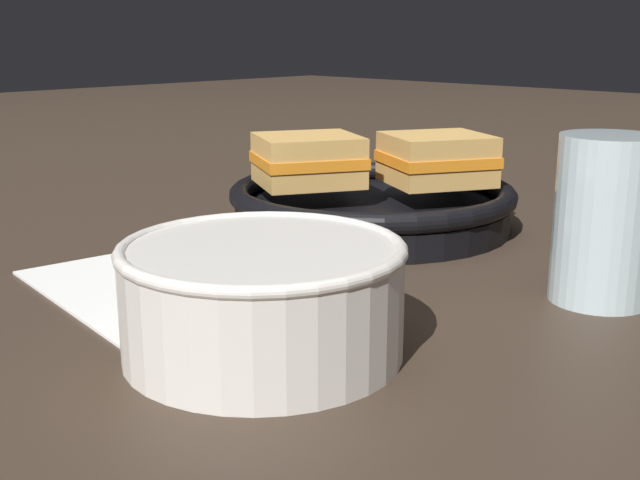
% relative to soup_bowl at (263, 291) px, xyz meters
% --- Properties ---
extents(ground_plane, '(4.00, 4.00, 0.00)m').
position_rel_soup_bowl_xyz_m(ground_plane, '(-0.05, 0.08, -0.04)').
color(ground_plane, '#382B21').
extents(napkin, '(0.23, 0.20, 0.00)m').
position_rel_soup_bowl_xyz_m(napkin, '(-0.14, 0.04, -0.04)').
color(napkin, white).
rests_on(napkin, ground_plane).
extents(soup_bowl, '(0.16, 0.16, 0.07)m').
position_rel_soup_bowl_xyz_m(soup_bowl, '(0.00, 0.00, 0.00)').
color(soup_bowl, silver).
rests_on(soup_bowl, ground_plane).
extents(spoon, '(0.16, 0.07, 0.01)m').
position_rel_soup_bowl_xyz_m(spoon, '(-0.10, 0.04, -0.03)').
color(spoon, '#9E9EA3').
rests_on(spoon, napkin).
extents(skillet, '(0.27, 0.36, 0.04)m').
position_rel_soup_bowl_xyz_m(skillet, '(-0.16, 0.28, -0.02)').
color(skillet, black).
rests_on(skillet, ground_plane).
extents(sandwich_near_left, '(0.12, 0.12, 0.05)m').
position_rel_soup_bowl_xyz_m(sandwich_near_left, '(-0.12, 0.32, 0.03)').
color(sandwich_near_left, tan).
rests_on(sandwich_near_left, skillet).
extents(sandwich_near_right, '(0.12, 0.12, 0.05)m').
position_rel_soup_bowl_xyz_m(sandwich_near_right, '(-0.20, 0.23, 0.03)').
color(sandwich_near_right, tan).
rests_on(sandwich_near_right, skillet).
extents(drinking_glass, '(0.07, 0.07, 0.12)m').
position_rel_soup_bowl_xyz_m(drinking_glass, '(0.10, 0.23, 0.02)').
color(drinking_glass, silver).
rests_on(drinking_glass, ground_plane).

